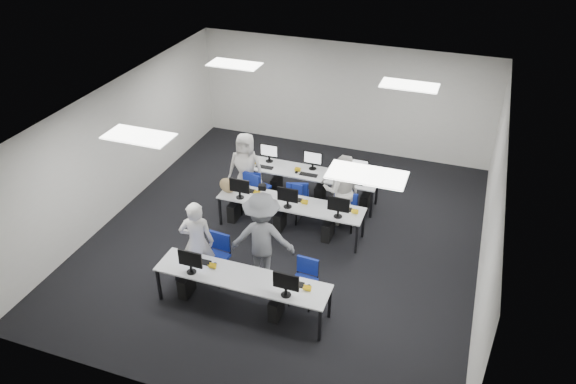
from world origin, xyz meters
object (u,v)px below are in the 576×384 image
(chair_4, at_px, (343,217))
(student_0, at_px, (197,242))
(chair_5, at_px, (258,194))
(chair_2, at_px, (251,200))
(student_3, at_px, (339,188))
(desk_front, at_px, (242,279))
(chair_3, at_px, (292,209))
(student_2, at_px, (246,168))
(student_1, at_px, (341,190))
(chair_7, at_px, (348,211))
(chair_1, at_px, (304,289))
(photographer, at_px, (262,238))
(chair_0, at_px, (216,266))
(desk_mid, at_px, (290,204))
(chair_6, at_px, (300,201))

(chair_4, bearing_deg, student_0, -146.85)
(chair_5, bearing_deg, chair_2, -87.35)
(student_0, bearing_deg, student_3, -142.15)
(chair_5, bearing_deg, chair_4, 11.13)
(desk_front, bearing_deg, chair_3, 92.36)
(student_0, distance_m, student_2, 3.02)
(student_0, xyz_separation_m, student_1, (2.05, 2.83, -0.04))
(chair_7, bearing_deg, chair_1, -104.12)
(chair_7, height_order, photographer, photographer)
(chair_5, bearing_deg, chair_0, -67.80)
(student_0, distance_m, photographer, 1.23)
(chair_1, xyz_separation_m, student_3, (-0.16, 2.97, 0.47))
(chair_1, bearing_deg, desk_front, -147.43)
(chair_2, height_order, chair_5, chair_5)
(desk_mid, distance_m, student_2, 1.67)
(chair_5, height_order, student_3, student_3)
(desk_mid, height_order, chair_3, chair_3)
(desk_mid, xyz_separation_m, student_0, (-1.11, -2.13, 0.20))
(chair_6, height_order, student_2, student_2)
(chair_4, relative_size, student_2, 0.50)
(desk_mid, bearing_deg, chair_6, 94.68)
(desk_front, height_order, student_0, student_0)
(chair_4, height_order, student_2, student_2)
(chair_4, xyz_separation_m, student_2, (-2.46, 0.38, 0.59))
(desk_mid, distance_m, chair_1, 2.32)
(desk_front, relative_size, chair_0, 3.38)
(chair_7, height_order, student_3, student_3)
(student_0, xyz_separation_m, student_2, (-0.30, 3.00, -0.02))
(desk_front, height_order, chair_5, chair_5)
(chair_2, relative_size, chair_6, 1.06)
(student_1, bearing_deg, desk_mid, 18.72)
(chair_7, distance_m, student_3, 0.58)
(chair_2, height_order, student_3, student_3)
(chair_4, height_order, chair_7, chair_4)
(chair_3, distance_m, photographer, 2.24)
(photographer, bearing_deg, student_3, -120.38)
(chair_0, distance_m, chair_1, 1.81)
(desk_mid, height_order, photographer, photographer)
(chair_1, xyz_separation_m, chair_5, (-2.04, 2.78, 0.02))
(chair_3, xyz_separation_m, chair_6, (0.06, 0.39, 0.00))
(desk_front, bearing_deg, student_3, 76.80)
(chair_3, relative_size, chair_5, 0.88)
(chair_3, bearing_deg, desk_front, -86.68)
(desk_front, distance_m, chair_4, 3.29)
(chair_4, xyz_separation_m, photographer, (-1.02, -2.17, 0.68))
(student_1, bearing_deg, desk_front, 55.90)
(chair_3, relative_size, photographer, 0.43)
(student_3, bearing_deg, chair_6, -163.56)
(chair_2, xyz_separation_m, photographer, (1.15, -2.15, 0.67))
(chair_5, height_order, student_0, student_0)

